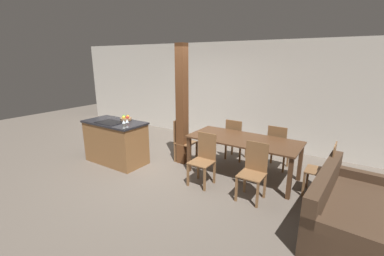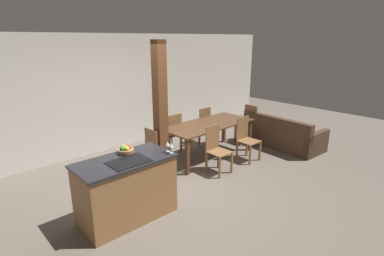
{
  "view_description": "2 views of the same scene",
  "coord_description": "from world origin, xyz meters",
  "px_view_note": "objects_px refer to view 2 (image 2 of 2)",
  "views": [
    {
      "loc": [
        3.28,
        -3.85,
        2.28
      ],
      "look_at": [
        0.6,
        0.2,
        0.95
      ],
      "focal_mm": 24.0,
      "sensor_mm": 36.0,
      "label": 1
    },
    {
      "loc": [
        -3.1,
        -3.81,
        2.6
      ],
      "look_at": [
        0.6,
        0.2,
        0.95
      ],
      "focal_mm": 28.0,
      "sensor_mm": 36.0,
      "label": 2
    }
  ],
  "objects_px": {
    "timber_post": "(160,112)",
    "kitchen_island": "(127,189)",
    "dining_table": "(208,127)",
    "dining_chair_far_right": "(202,125)",
    "fruit_bowl": "(126,150)",
    "dining_chair_far_left": "(172,133)",
    "dining_chair_near_left": "(216,149)",
    "dining_chair_near_right": "(246,138)",
    "dining_chair_head_end": "(156,151)",
    "wine_glass_near": "(171,145)",
    "couch": "(282,136)",
    "wine_glass_middle": "(168,144)",
    "dining_chair_foot_end": "(247,123)"
  },
  "relations": [
    {
      "from": "dining_chair_far_right",
      "to": "dining_table",
      "type": "bearing_deg",
      "value": 55.5
    },
    {
      "from": "timber_post",
      "to": "kitchen_island",
      "type": "bearing_deg",
      "value": -147.44
    },
    {
      "from": "timber_post",
      "to": "dining_chair_far_right",
      "type": "bearing_deg",
      "value": 23.09
    },
    {
      "from": "timber_post",
      "to": "dining_chair_head_end",
      "type": "bearing_deg",
      "value": 119.01
    },
    {
      "from": "dining_chair_far_left",
      "to": "timber_post",
      "type": "distance_m",
      "value": 1.44
    },
    {
      "from": "wine_glass_near",
      "to": "dining_chair_near_right",
      "type": "bearing_deg",
      "value": 11.1
    },
    {
      "from": "dining_chair_near_left",
      "to": "couch",
      "type": "bearing_deg",
      "value": -2.12
    },
    {
      "from": "kitchen_island",
      "to": "timber_post",
      "type": "height_order",
      "value": "timber_post"
    },
    {
      "from": "wine_glass_near",
      "to": "dining_table",
      "type": "height_order",
      "value": "wine_glass_near"
    },
    {
      "from": "dining_chair_far_left",
      "to": "timber_post",
      "type": "bearing_deg",
      "value": 41.2
    },
    {
      "from": "dining_chair_near_right",
      "to": "dining_chair_head_end",
      "type": "distance_m",
      "value": 2.04
    },
    {
      "from": "fruit_bowl",
      "to": "dining_chair_near_left",
      "type": "relative_size",
      "value": 0.26
    },
    {
      "from": "dining_chair_near_left",
      "to": "dining_chair_far_right",
      "type": "xyz_separation_m",
      "value": [
        0.95,
        1.39,
        0.0
      ]
    },
    {
      "from": "dining_chair_near_right",
      "to": "couch",
      "type": "distance_m",
      "value": 1.39
    },
    {
      "from": "dining_chair_near_right",
      "to": "couch",
      "type": "relative_size",
      "value": 0.49
    },
    {
      "from": "wine_glass_middle",
      "to": "dining_chair_head_end",
      "type": "relative_size",
      "value": 0.17
    },
    {
      "from": "kitchen_island",
      "to": "dining_chair_near_left",
      "type": "height_order",
      "value": "dining_chair_near_left"
    },
    {
      "from": "dining_chair_head_end",
      "to": "dining_table",
      "type": "bearing_deg",
      "value": -90.0
    },
    {
      "from": "dining_table",
      "to": "couch",
      "type": "height_order",
      "value": "couch"
    },
    {
      "from": "dining_table",
      "to": "dining_chair_far_right",
      "type": "xyz_separation_m",
      "value": [
        0.48,
        0.69,
        -0.19
      ]
    },
    {
      "from": "wine_glass_middle",
      "to": "dining_chair_near_left",
      "type": "relative_size",
      "value": 0.17
    },
    {
      "from": "dining_chair_foot_end",
      "to": "couch",
      "type": "height_order",
      "value": "dining_chair_foot_end"
    },
    {
      "from": "wine_glass_near",
      "to": "dining_chair_foot_end",
      "type": "bearing_deg",
      "value": 18.93
    },
    {
      "from": "dining_chair_far_left",
      "to": "dining_chair_far_right",
      "type": "bearing_deg",
      "value": -180.0
    },
    {
      "from": "dining_chair_far_right",
      "to": "couch",
      "type": "height_order",
      "value": "dining_chair_far_right"
    },
    {
      "from": "dining_chair_far_left",
      "to": "dining_chair_far_right",
      "type": "height_order",
      "value": "same"
    },
    {
      "from": "dining_chair_head_end",
      "to": "timber_post",
      "type": "relative_size",
      "value": 0.37
    },
    {
      "from": "wine_glass_near",
      "to": "dining_chair_far_right",
      "type": "bearing_deg",
      "value": 37.05
    },
    {
      "from": "fruit_bowl",
      "to": "timber_post",
      "type": "bearing_deg",
      "value": 28.19
    },
    {
      "from": "timber_post",
      "to": "fruit_bowl",
      "type": "bearing_deg",
      "value": -151.81
    },
    {
      "from": "wine_glass_near",
      "to": "fruit_bowl",
      "type": "bearing_deg",
      "value": 134.61
    },
    {
      "from": "timber_post",
      "to": "wine_glass_middle",
      "type": "bearing_deg",
      "value": -122.06
    },
    {
      "from": "wine_glass_middle",
      "to": "couch",
      "type": "xyz_separation_m",
      "value": [
        3.86,
        0.32,
        -0.81
      ]
    },
    {
      "from": "fruit_bowl",
      "to": "dining_chair_foot_end",
      "type": "distance_m",
      "value": 4.02
    },
    {
      "from": "dining_chair_near_right",
      "to": "dining_chair_far_left",
      "type": "xyz_separation_m",
      "value": [
        -0.95,
        1.39,
        0.0
      ]
    },
    {
      "from": "wine_glass_middle",
      "to": "dining_chair_far_left",
      "type": "height_order",
      "value": "wine_glass_middle"
    },
    {
      "from": "couch",
      "to": "dining_chair_head_end",
      "type": "bearing_deg",
      "value": 80.08
    },
    {
      "from": "dining_chair_foot_end",
      "to": "couch",
      "type": "xyz_separation_m",
      "value": [
        0.41,
        -0.78,
        -0.23
      ]
    },
    {
      "from": "dining_chair_near_left",
      "to": "couch",
      "type": "xyz_separation_m",
      "value": [
        2.32,
        -0.09,
        -0.23
      ]
    },
    {
      "from": "dining_chair_foot_end",
      "to": "timber_post",
      "type": "distance_m",
      "value": 2.93
    },
    {
      "from": "wine_glass_near",
      "to": "couch",
      "type": "relative_size",
      "value": 0.08
    },
    {
      "from": "fruit_bowl",
      "to": "timber_post",
      "type": "height_order",
      "value": "timber_post"
    },
    {
      "from": "kitchen_island",
      "to": "dining_chair_far_left",
      "type": "bearing_deg",
      "value": 36.43
    },
    {
      "from": "kitchen_island",
      "to": "wine_glass_near",
      "type": "relative_size",
      "value": 8.66
    },
    {
      "from": "dining_chair_near_left",
      "to": "dining_chair_near_right",
      "type": "distance_m",
      "value": 0.95
    },
    {
      "from": "kitchen_island",
      "to": "wine_glass_middle",
      "type": "relative_size",
      "value": 8.66
    },
    {
      "from": "dining_chair_far_right",
      "to": "dining_chair_foot_end",
      "type": "relative_size",
      "value": 1.0
    },
    {
      "from": "dining_chair_far_left",
      "to": "dining_chair_near_left",
      "type": "bearing_deg",
      "value": 90.0
    },
    {
      "from": "kitchen_island",
      "to": "dining_chair_far_right",
      "type": "distance_m",
      "value": 3.5
    },
    {
      "from": "dining_chair_near_left",
      "to": "dining_chair_far_right",
      "type": "relative_size",
      "value": 1.0
    }
  ]
}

